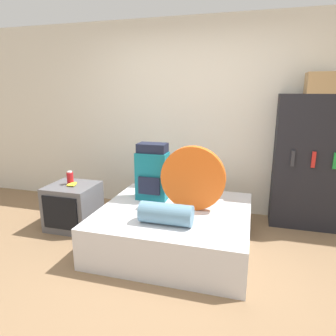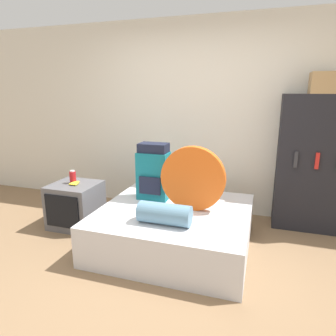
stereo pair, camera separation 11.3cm
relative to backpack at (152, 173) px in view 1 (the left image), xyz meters
name	(u,v)px [view 1 (the left image)]	position (x,y,z in m)	size (l,w,h in m)	color
ground_plane	(153,278)	(0.30, -0.90, -0.74)	(16.00, 16.00, 0.00)	#846647
wall_back	(194,118)	(0.30, 0.92, 0.56)	(8.00, 0.05, 2.60)	silver
bed	(175,227)	(0.33, -0.24, -0.53)	(1.58, 1.49, 0.43)	silver
backpack	(152,173)	(0.00, 0.00, 0.00)	(0.36, 0.25, 0.66)	#14707F
tent_bag	(193,178)	(0.51, -0.19, 0.02)	(0.69, 0.09, 0.69)	#E05B19
sleeping_roll	(166,214)	(0.35, -0.63, -0.22)	(0.51, 0.21, 0.21)	#5B849E
television	(73,206)	(-1.00, -0.14, -0.47)	(0.56, 0.55, 0.55)	#5B5B60
canister	(70,178)	(-1.03, -0.11, -0.12)	(0.08, 0.08, 0.17)	#B2191E
banana_bunch	(73,184)	(-0.97, -0.14, -0.18)	(0.12, 0.16, 0.03)	yellow
bookshelf	(310,163)	(1.78, 0.70, 0.07)	(0.84, 0.37, 1.63)	black
cardboard_box	(321,83)	(1.79, 0.67, 1.00)	(0.32, 0.28, 0.24)	#A88456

